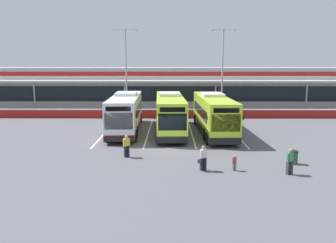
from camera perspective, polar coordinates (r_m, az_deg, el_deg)
The scene contains 17 objects.
ground_plane at distance 26.76m, azimuth 0.32°, elevation -4.50°, with size 200.00×200.00×0.00m, color #56565B.
terminal_building at distance 52.94m, azimuth 0.36°, elevation 6.04°, with size 70.00×13.00×6.00m.
red_barrier_wall at distance 40.87m, azimuth 0.35°, elevation 1.38°, with size 60.00×0.40×1.10m.
coach_bus_leftmost at distance 33.21m, azimuth -7.27°, elevation 1.42°, with size 3.24×12.23×3.78m.
coach_bus_left_centre at distance 32.53m, azimuth 0.32°, elevation 1.32°, with size 3.24×12.23×3.78m.
coach_bus_centre at distance 32.37m, azimuth 7.81°, elevation 1.19°, with size 3.24×12.23×3.78m.
bay_stripe_far_west at distance 33.21m, azimuth -10.61°, elevation -1.79°, with size 0.14×13.00×0.01m, color silver.
bay_stripe_west at distance 32.67m, azimuth -3.35°, elevation -1.83°, with size 0.14×13.00×0.01m, color silver.
bay_stripe_mid_west at distance 32.67m, azimuth 4.02°, elevation -1.84°, with size 0.14×13.00×0.01m, color silver.
bay_stripe_centre at distance 33.20m, azimuth 11.28°, elevation -1.82°, with size 0.14×13.00×0.01m, color silver.
pedestrian_with_handbag at distance 21.10m, azimuth 6.05°, elevation -6.16°, with size 0.61×0.52×1.62m.
pedestrian_in_dark_coat at distance 21.57m, azimuth 20.22°, elevation -6.33°, with size 0.50×0.38×1.62m.
pedestrian_child at distance 21.47m, azimuth 11.33°, elevation -6.89°, with size 0.30×0.25×1.00m.
pedestrian_near_bin at distance 24.09m, azimuth -7.14°, elevation -4.09°, with size 0.48×0.41×1.62m.
lamp_post_west at distance 43.36m, azimuth -7.21°, elevation 9.41°, with size 3.24×0.28×11.00m.
lamp_post_centre at distance 43.74m, azimuth 9.35°, elevation 9.36°, with size 3.24×0.28×11.00m.
litter_bin at distance 23.96m, azimuth 20.79°, elevation -5.76°, with size 0.54×0.54×0.93m.
Camera 1 is at (0.03, -25.90, 6.74)m, focal length 35.49 mm.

